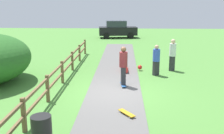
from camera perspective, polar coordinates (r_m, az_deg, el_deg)
The scene contains 10 objects.
ground_plane at distance 11.86m, azimuth 0.49°, elevation -5.38°, with size 60.00×60.00×0.00m, color #4C8438.
asphalt_path at distance 11.85m, azimuth 0.49°, elevation -5.33°, with size 2.40×28.00×0.02m, color #605E5B.
wooden_fence at distance 12.03m, azimuth -11.98°, elevation -2.07°, with size 0.12×18.12×1.10m.
trash_bin at distance 7.68m, azimuth -14.80°, elevation -13.20°, with size 0.56×0.56×0.90m, color black.
skater_riding at distance 12.37m, azimuth 2.45°, elevation 0.60°, with size 0.43×0.82×1.88m.
skater_fallen at distance 15.51m, azimuth 2.96°, elevation -0.05°, with size 1.24×1.56×0.36m.
skateboard_loose at distance 9.50m, azimuth 3.15°, elevation -9.79°, with size 0.63×0.77×0.08m.
bystander_blue at distance 14.54m, azimuth 9.46°, elevation 1.76°, with size 0.52×0.52×1.67m.
bystander_white at distance 15.70m, azimuth 12.83°, elevation 2.88°, with size 0.54×0.54×1.85m.
parked_car_black at distance 30.13m, azimuth 1.17°, elevation 8.08°, with size 4.37×2.39×1.92m.
Camera 1 is at (0.41, -11.20, 3.86)m, focal length 42.73 mm.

